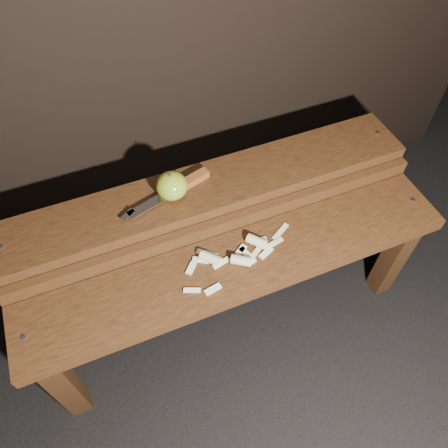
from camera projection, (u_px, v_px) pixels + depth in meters
name	position (u px, v px, depth m)	size (l,w,h in m)	color
ground	(231.00, 314.00, 1.53)	(60.00, 60.00, 0.00)	black
bench_front_tier	(241.00, 277.00, 1.21)	(1.20, 0.20, 0.42)	black
bench_rear_tier	(210.00, 205.00, 1.29)	(1.20, 0.21, 0.50)	black
apple	(172.00, 186.00, 1.17)	(0.09, 0.09, 0.09)	olive
knife	(180.00, 187.00, 1.20)	(0.27, 0.10, 0.02)	brown
apple_scraps	(236.00, 254.00, 1.16)	(0.35, 0.14, 0.03)	beige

